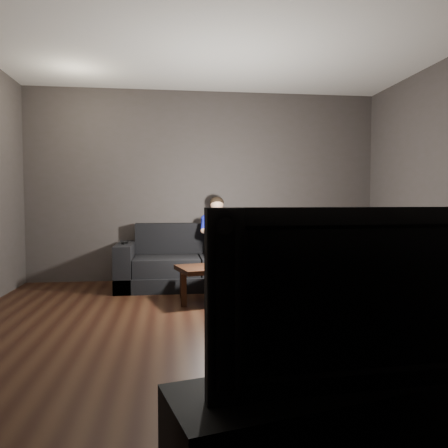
{
  "coord_description": "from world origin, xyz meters",
  "views": [
    {
      "loc": [
        -0.52,
        -3.79,
        1.14
      ],
      "look_at": [
        0.15,
        1.55,
        0.85
      ],
      "focal_mm": 35.0,
      "sensor_mm": 36.0,
      "label": 1
    }
  ],
  "objects": [
    {
      "name": "floor",
      "position": [
        0.0,
        0.0,
        0.0
      ],
      "size": [
        5.0,
        5.0,
        0.0
      ],
      "primitive_type": "plane",
      "color": "black",
      "rests_on": "ground"
    },
    {
      "name": "child",
      "position": [
        0.11,
        1.92,
        0.71
      ],
      "size": [
        0.45,
        0.55,
        1.1
      ],
      "color": "black",
      "rests_on": "sofa"
    },
    {
      "name": "media_console",
      "position": [
        0.13,
        -2.27,
        0.24
      ],
      "size": [
        1.4,
        0.7,
        0.48
      ],
      "primitive_type": "cube",
      "rotation": [
        0.0,
        0.0,
        0.25
      ],
      "color": "black",
      "rests_on": "floor"
    },
    {
      "name": "back_wall",
      "position": [
        0.0,
        2.5,
        1.35
      ],
      "size": [
        5.0,
        0.04,
        2.7
      ],
      "primitive_type": "cube",
      "color": "#3E3835",
      "rests_on": "ground"
    },
    {
      "name": "wii_remote_red",
      "position": [
        0.2,
        1.49,
        0.91
      ],
      "size": [
        0.06,
        0.07,
        0.18
      ],
      "color": "#C50020",
      "rests_on": "child"
    },
    {
      "name": "front_wall",
      "position": [
        0.0,
        -2.5,
        1.35
      ],
      "size": [
        5.0,
        0.04,
        2.7
      ],
      "primitive_type": "cube",
      "color": "#3E3835",
      "rests_on": "ground"
    },
    {
      "name": "sofa",
      "position": [
        -0.13,
        1.97,
        0.27
      ],
      "size": [
        2.14,
        0.92,
        0.83
      ],
      "color": "black",
      "rests_on": "floor"
    },
    {
      "name": "nunchuk_white",
      "position": [
        0.04,
        1.49,
        0.87
      ],
      "size": [
        0.07,
        0.09,
        0.14
      ],
      "color": "white",
      "rests_on": "child"
    },
    {
      "name": "coffee_table",
      "position": [
        0.13,
        1.1,
        0.35
      ],
      "size": [
        1.21,
        0.82,
        0.4
      ],
      "color": "black",
      "rests_on": "floor"
    },
    {
      "name": "wii_remote_black",
      "position": [
        -1.09,
        1.89,
        0.6
      ],
      "size": [
        0.07,
        0.15,
        0.03
      ],
      "color": "black",
      "rests_on": "sofa"
    },
    {
      "name": "ceiling",
      "position": [
        0.0,
        0.0,
        2.7
      ],
      "size": [
        5.0,
        5.0,
        0.02
      ],
      "primitive_type": "cube",
      "color": "white",
      "rests_on": "back_wall"
    },
    {
      "name": "tv",
      "position": [
        0.13,
        -2.27,
        0.8
      ],
      "size": [
        1.11,
        0.22,
        0.63
      ],
      "primitive_type": "imported",
      "rotation": [
        0.0,
        0.0,
        0.07
      ],
      "color": "black",
      "rests_on": "media_console"
    }
  ]
}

